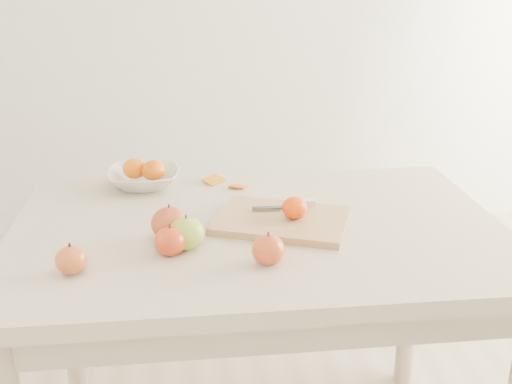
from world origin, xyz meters
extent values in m
cube|color=#C3B093|center=(0.00, 0.00, 0.73)|extent=(1.20, 0.80, 0.04)
cylinder|color=#BCAA8E|center=(-0.54, 0.34, 0.35)|extent=(0.06, 0.06, 0.71)
cylinder|color=#BCAA8E|center=(0.54, 0.34, 0.35)|extent=(0.06, 0.06, 0.71)
cube|color=tan|center=(0.06, 0.01, 0.76)|extent=(0.38, 0.33, 0.02)
ellipsoid|color=#EA4A08|center=(0.09, 0.00, 0.80)|extent=(0.06, 0.06, 0.05)
imported|color=silver|center=(-0.29, 0.32, 0.78)|extent=(0.21, 0.21, 0.05)
ellipsoid|color=orange|center=(-0.32, 0.33, 0.80)|extent=(0.07, 0.07, 0.06)
ellipsoid|color=#D75A07|center=(-0.26, 0.31, 0.80)|extent=(0.07, 0.07, 0.06)
cube|color=#C3640D|center=(-0.09, 0.33, 0.75)|extent=(0.07, 0.07, 0.01)
cube|color=#E35710|center=(-0.03, 0.28, 0.75)|extent=(0.06, 0.05, 0.01)
cube|color=white|center=(0.12, 0.08, 0.78)|extent=(0.08, 0.02, 0.01)
cube|color=#35373C|center=(0.04, 0.05, 0.78)|extent=(0.10, 0.02, 0.00)
ellipsoid|color=#75A023|center=(-0.18, -0.11, 0.79)|extent=(0.08, 0.08, 0.07)
ellipsoid|color=maroon|center=(-0.21, -0.05, 0.79)|extent=(0.09, 0.09, 0.08)
ellipsoid|color=#9D2D1C|center=(-0.41, -0.20, 0.78)|extent=(0.07, 0.07, 0.06)
ellipsoid|color=#A30F08|center=(0.00, -0.20, 0.78)|extent=(0.07, 0.07, 0.06)
ellipsoid|color=maroon|center=(-0.21, -0.13, 0.78)|extent=(0.07, 0.07, 0.06)
camera|label=1|loc=(-0.17, -1.43, 1.37)|focal=45.00mm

